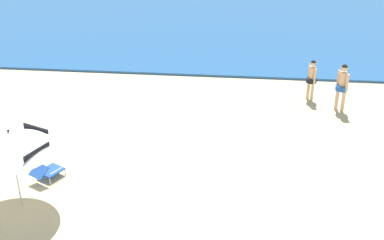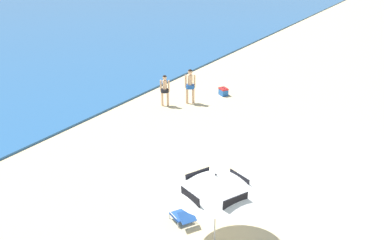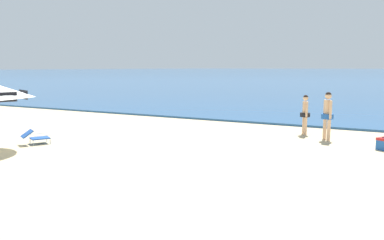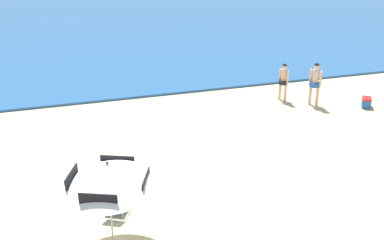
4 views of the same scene
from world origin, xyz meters
TOP-DOWN VIEW (x-y plane):
  - ground_plane at (0.00, 0.00)m, footprint 800.00×800.00m
  - ocean_water at (0.00, 411.12)m, footprint 800.00×800.00m
  - lounge_chair_beside_umbrella at (-4.64, 2.86)m, footprint 0.89×1.03m
  - person_standing_near_shore at (4.29, 8.30)m, footprint 0.44×0.45m
  - person_standing_beside at (3.33, 9.16)m, footprint 0.39×0.43m

SIDE VIEW (x-z plane):
  - ground_plane at x=0.00m, z-range 0.00..0.00m
  - ocean_water at x=0.00m, z-range 0.00..0.10m
  - lounge_chair_beside_umbrella at x=-4.64m, z-range 0.01..0.53m
  - person_standing_beside at x=3.33m, z-range 0.13..1.71m
  - person_standing_near_shore at x=4.29m, z-range 0.14..1.92m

